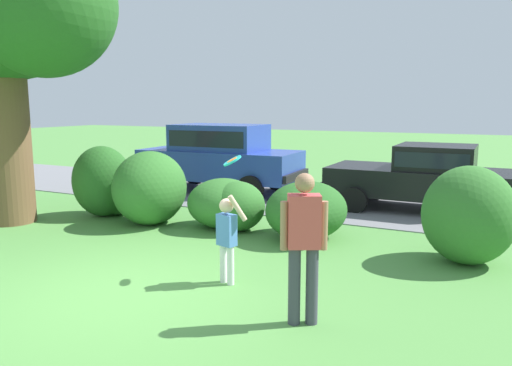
% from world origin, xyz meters
% --- Properties ---
extents(ground_plane, '(80.00, 80.00, 0.00)m').
position_xyz_m(ground_plane, '(0.00, 0.00, 0.00)').
color(ground_plane, '#518E42').
extents(driveway_strip, '(28.00, 4.40, 0.02)m').
position_xyz_m(driveway_strip, '(0.00, 7.22, 0.01)').
color(driveway_strip, slate).
rests_on(driveway_strip, ground).
extents(shrub_near_tree, '(1.38, 1.32, 1.57)m').
position_xyz_m(shrub_near_tree, '(-3.46, 3.47, 0.71)').
color(shrub_near_tree, '#286023').
rests_on(shrub_near_tree, ground).
extents(shrub_centre_left, '(1.46, 1.63, 1.53)m').
position_xyz_m(shrub_centre_left, '(-2.06, 3.30, 0.70)').
color(shrub_centre_left, '#33702B').
rests_on(shrub_centre_left, ground).
extents(shrub_centre, '(1.66, 1.43, 1.00)m').
position_xyz_m(shrub_centre, '(-0.43, 3.68, 0.50)').
color(shrub_centre, '#33702B').
rests_on(shrub_centre, ground).
extents(shrub_centre_right, '(1.48, 1.77, 1.07)m').
position_xyz_m(shrub_centre_right, '(1.24, 3.70, 0.53)').
color(shrub_centre_right, '#286023').
rests_on(shrub_centre_right, ground).
extents(shrub_far_end, '(1.42, 1.39, 1.55)m').
position_xyz_m(shrub_far_end, '(4.03, 3.44, 0.77)').
color(shrub_far_end, '#33702B').
rests_on(shrub_far_end, ground).
extents(parked_sedan, '(4.40, 2.11, 1.56)m').
position_xyz_m(parked_sedan, '(2.84, 7.18, 0.85)').
color(parked_sedan, black).
rests_on(parked_sedan, ground).
extents(parked_suv, '(4.77, 2.24, 1.92)m').
position_xyz_m(parked_suv, '(-2.75, 7.24, 1.08)').
color(parked_suv, '#28429E').
rests_on(parked_suv, ground).
extents(child_thrower, '(0.47, 0.22, 1.29)m').
position_xyz_m(child_thrower, '(1.11, 0.97, 0.72)').
color(child_thrower, white).
rests_on(child_thrower, ground).
extents(frisbee, '(0.30, 0.28, 0.21)m').
position_xyz_m(frisbee, '(1.03, 1.27, 1.70)').
color(frisbee, '#1EB7B2').
extents(adult_onlooker, '(0.48, 0.36, 1.74)m').
position_xyz_m(adult_onlooker, '(2.52, 0.24, 0.98)').
color(adult_onlooker, '#3F3F4C').
rests_on(adult_onlooker, ground).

